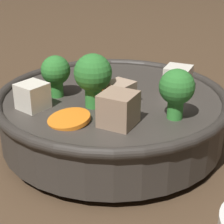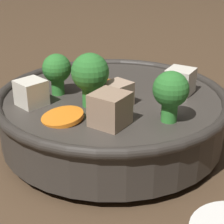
{
  "view_description": "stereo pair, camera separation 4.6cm",
  "coord_description": "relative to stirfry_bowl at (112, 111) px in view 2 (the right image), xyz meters",
  "views": [
    {
      "loc": [
        0.23,
        0.34,
        0.23
      ],
      "look_at": [
        0.0,
        0.0,
        0.04
      ],
      "focal_mm": 60.0,
      "sensor_mm": 36.0,
      "label": 1
    },
    {
      "loc": [
        0.2,
        0.37,
        0.23
      ],
      "look_at": [
        0.0,
        0.0,
        0.04
      ],
      "focal_mm": 60.0,
      "sensor_mm": 36.0,
      "label": 2
    }
  ],
  "objects": [
    {
      "name": "ground_plane",
      "position": [
        -0.0,
        -0.0,
        -0.04
      ],
      "size": [
        3.0,
        3.0,
        0.0
      ],
      "primitive_type": "plane",
      "color": "#4C3826"
    },
    {
      "name": "stirfry_bowl",
      "position": [
        0.0,
        0.0,
        0.0
      ],
      "size": [
        0.28,
        0.28,
        0.12
      ],
      "color": "#38332D",
      "rests_on": "ground_plane"
    }
  ]
}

